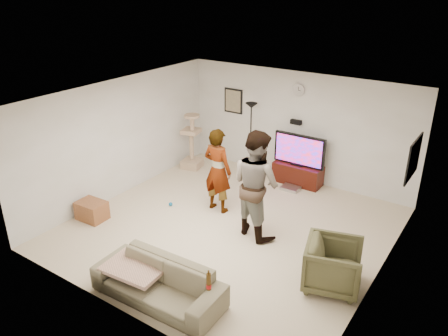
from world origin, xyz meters
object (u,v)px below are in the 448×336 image
Objects in this scene: beer_bottle at (209,282)px; tv at (299,150)px; cat_tree at (191,141)px; tv_stand at (298,174)px; armchair at (333,265)px; side_table at (92,210)px; floor_lamp at (251,139)px; person_right at (256,184)px; person_left at (218,171)px; sofa at (158,282)px.

tv is at bearing 101.33° from beer_bottle.
tv_stand is at bearing 13.86° from cat_tree.
armchair is (4.59, -2.43, -0.32)m from cat_tree.
armchair is at bearing 8.28° from side_table.
floor_lamp reaches higher than side_table.
side_table is (-2.61, -3.74, -0.05)m from tv_stand.
floor_lamp is at bearing 22.90° from cat_tree.
floor_lamp is 6.84× the size of beer_bottle.
person_right reaches higher than tv_stand.
beer_bottle is (0.69, -2.38, -0.29)m from person_right.
side_table is at bearing 46.25° from person_left.
armchair is at bearing 176.88° from person_right.
tv is 4.60m from side_table.
beer_bottle reaches higher than sofa.
tv is at bearing -108.25° from person_left.
floor_lamp is 3.98m from side_table.
cat_tree is at bearing 89.07° from side_table.
floor_lamp is 0.86× the size of sofa.
person_left is at bearing 105.01° from sofa.
tv reaches higher than side_table.
floor_lamp is 2.76m from person_right.
tv is at bearing 88.34° from sofa.
sofa is (-0.23, -2.38, -0.71)m from person_right.
cat_tree is 0.81× the size of person_left.
sofa is 7.97× the size of beer_bottle.
floor_lamp is 0.86× the size of person_right.
floor_lamp is at bearing 31.30° from armchair.
floor_lamp reaches higher than tv.
cat_tree is (-2.56, -0.63, -0.12)m from tv.
tv is 4.86m from beer_bottle.
side_table is at bearing 156.72° from sofa.
tv_stand is at bearing -65.65° from person_right.
cat_tree reaches higher than sofa.
floor_lamp is at bearing -176.80° from tv_stand.
person_left is 6.92× the size of beer_bottle.
beer_bottle is at bearing -49.60° from cat_tree.
person_right is 3.28m from side_table.
sofa is at bearing -74.91° from floor_lamp.
person_left is 0.87× the size of person_right.
person_right is (0.27, -2.38, 0.18)m from tv.
tv_stand is 0.56× the size of sofa.
beer_bottle is 0.45× the size of side_table.
tv_stand is 2.52m from person_right.
floor_lamp is 2.02m from person_left.
person_left is 3.13× the size of side_table.
sofa is (1.27, -4.70, -0.56)m from floor_lamp.
beer_bottle is at bearing -78.67° from tv.
tv_stand is 1.32× the size of armchair.
armchair is 1.52× the size of side_table.
floor_lamp reaches higher than tv_stand.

